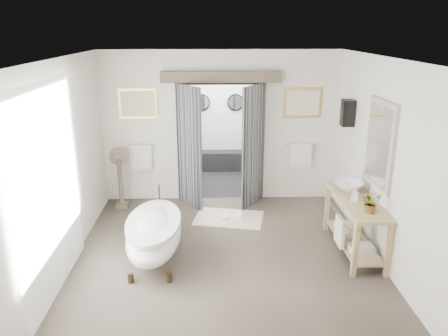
{
  "coord_description": "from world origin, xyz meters",
  "views": [
    {
      "loc": [
        -0.21,
        -5.69,
        3.3
      ],
      "look_at": [
        0.0,
        0.6,
        1.25
      ],
      "focal_mm": 35.0,
      "sensor_mm": 36.0,
      "label": 1
    }
  ],
  "objects_px": {
    "clawfoot_tub": "(154,233)",
    "vanity": "(354,221)",
    "basin": "(348,187)",
    "rug": "(229,218)"
  },
  "relations": [
    {
      "from": "clawfoot_tub",
      "to": "vanity",
      "type": "height_order",
      "value": "clawfoot_tub"
    },
    {
      "from": "clawfoot_tub",
      "to": "basin",
      "type": "xyz_separation_m",
      "value": [
        2.96,
        0.47,
        0.51
      ]
    },
    {
      "from": "rug",
      "to": "basin",
      "type": "distance_m",
      "value": 2.23
    },
    {
      "from": "vanity",
      "to": "basin",
      "type": "relative_size",
      "value": 3.47
    },
    {
      "from": "vanity",
      "to": "rug",
      "type": "height_order",
      "value": "vanity"
    },
    {
      "from": "vanity",
      "to": "rug",
      "type": "distance_m",
      "value": 2.27
    },
    {
      "from": "vanity",
      "to": "rug",
      "type": "relative_size",
      "value": 1.33
    },
    {
      "from": "vanity",
      "to": "clawfoot_tub",
      "type": "bearing_deg",
      "value": -177.17
    },
    {
      "from": "clawfoot_tub",
      "to": "rug",
      "type": "relative_size",
      "value": 1.47
    },
    {
      "from": "rug",
      "to": "basin",
      "type": "xyz_separation_m",
      "value": [
        1.81,
        -0.93,
        0.92
      ]
    }
  ]
}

